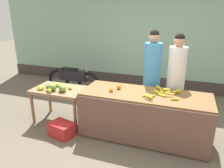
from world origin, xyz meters
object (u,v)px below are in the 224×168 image
(vendor_woman_white_shirt, at_px, (176,81))
(parked_motorcycle, at_px, (73,79))
(produce_sack, at_px, (108,103))
(vendor_woman_blue_shirt, at_px, (152,77))
(produce_crate, at_px, (62,129))

(vendor_woman_white_shirt, bearing_deg, parked_motorcycle, 162.19)
(produce_sack, bearing_deg, vendor_woman_blue_shirt, -2.77)
(vendor_woman_blue_shirt, distance_m, vendor_woman_white_shirt, 0.46)
(vendor_woman_blue_shirt, xyz_separation_m, produce_sack, (-0.96, 0.05, -0.73))
(parked_motorcycle, xyz_separation_m, produce_crate, (0.90, -2.06, -0.27))
(vendor_woman_white_shirt, distance_m, produce_sack, 1.58)
(produce_crate, bearing_deg, vendor_woman_blue_shirt, 39.31)
(parked_motorcycle, bearing_deg, vendor_woman_white_shirt, -17.81)
(produce_crate, height_order, produce_sack, produce_sack)
(vendor_woman_white_shirt, height_order, parked_motorcycle, vendor_woman_white_shirt)
(vendor_woman_white_shirt, distance_m, parked_motorcycle, 2.97)
(vendor_woman_blue_shirt, relative_size, vendor_woman_white_shirt, 1.03)
(vendor_woman_blue_shirt, height_order, produce_crate, vendor_woman_blue_shirt)
(parked_motorcycle, distance_m, produce_sack, 1.62)
(vendor_woman_blue_shirt, distance_m, produce_crate, 2.02)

